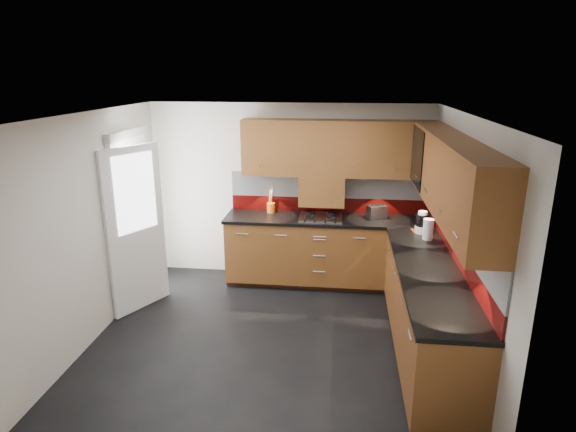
# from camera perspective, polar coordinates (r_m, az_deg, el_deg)

# --- Properties ---
(room) EXTENTS (4.00, 3.80, 2.64)m
(room) POSITION_cam_1_polar(r_m,az_deg,el_deg) (4.81, -2.18, 1.19)
(room) COLOR black
(base_cabinets) EXTENTS (2.70, 3.20, 0.95)m
(base_cabinets) POSITION_cam_1_polar(r_m,az_deg,el_deg) (5.80, 9.59, -7.39)
(base_cabinets) COLOR #622F16
(base_cabinets) RESTS_ON room
(countertop) EXTENTS (2.72, 3.22, 0.04)m
(countertop) POSITION_cam_1_polar(r_m,az_deg,el_deg) (5.61, 9.70, -2.94)
(countertop) COLOR black
(countertop) RESTS_ON base_cabinets
(backsplash) EXTENTS (2.70, 3.20, 0.54)m
(backsplash) POSITION_cam_1_polar(r_m,az_deg,el_deg) (5.75, 11.94, 0.46)
(backsplash) COLOR maroon
(backsplash) RESTS_ON countertop
(upper_cabinets) EXTENTS (2.50, 3.20, 0.72)m
(upper_cabinets) POSITION_cam_1_polar(r_m,az_deg,el_deg) (5.46, 11.98, 6.39)
(upper_cabinets) COLOR #622F16
(upper_cabinets) RESTS_ON room
(extractor_hood) EXTENTS (0.60, 0.33, 0.40)m
(extractor_hood) POSITION_cam_1_polar(r_m,az_deg,el_deg) (6.40, 4.05, 3.08)
(extractor_hood) COLOR #622F16
(extractor_hood) RESTS_ON room
(glass_cabinet) EXTENTS (0.32, 0.80, 0.66)m
(glass_cabinet) POSITION_cam_1_polar(r_m,az_deg,el_deg) (5.80, 16.51, 6.92)
(glass_cabinet) COLOR black
(glass_cabinet) RESTS_ON room
(back_door) EXTENTS (0.42, 1.19, 2.04)m
(back_door) POSITION_cam_1_polar(r_m,az_deg,el_deg) (6.14, -17.71, -0.69)
(back_door) COLOR white
(back_door) RESTS_ON room
(gas_hob) EXTENTS (0.56, 0.49, 0.04)m
(gas_hob) POSITION_cam_1_polar(r_m,az_deg,el_deg) (6.32, 3.92, -0.14)
(gas_hob) COLOR silver
(gas_hob) RESTS_ON countertop
(utensil_pot) EXTENTS (0.11, 0.11, 0.39)m
(utensil_pot) POSITION_cam_1_polar(r_m,az_deg,el_deg) (6.55, -2.04, 1.18)
(utensil_pot) COLOR orange
(utensil_pot) RESTS_ON countertop
(toaster) EXTENTS (0.28, 0.23, 0.18)m
(toaster) POSITION_cam_1_polar(r_m,az_deg,el_deg) (6.41, 10.50, 0.50)
(toaster) COLOR silver
(toaster) RESTS_ON countertop
(food_processor) EXTENTS (0.16, 0.16, 0.27)m
(food_processor) POSITION_cam_1_polar(r_m,az_deg,el_deg) (5.93, 15.60, -0.81)
(food_processor) COLOR white
(food_processor) RESTS_ON countertop
(paper_towel) EXTENTS (0.14, 0.14, 0.24)m
(paper_towel) POSITION_cam_1_polar(r_m,az_deg,el_deg) (5.71, 16.27, -1.52)
(paper_towel) COLOR white
(paper_towel) RESTS_ON countertop
(orange_cloth) EXTENTS (0.15, 0.13, 0.01)m
(orange_cloth) POSITION_cam_1_polar(r_m,az_deg,el_deg) (6.02, 15.11, -1.65)
(orange_cloth) COLOR red
(orange_cloth) RESTS_ON countertop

